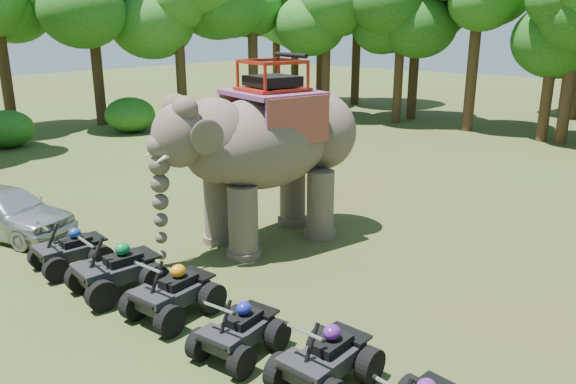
# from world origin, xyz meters

# --- Properties ---
(ground) EXTENTS (110.00, 110.00, 0.00)m
(ground) POSITION_xyz_m (0.00, 0.00, 0.00)
(ground) COLOR #47381E
(ground) RESTS_ON ground
(elephant) EXTENTS (3.86, 6.10, 4.74)m
(elephant) POSITION_xyz_m (-1.65, 2.46, 2.37)
(elephant) COLOR brown
(elephant) RESTS_ON ground
(parked_car) EXTENTS (4.24, 2.53, 1.35)m
(parked_car) POSITION_xyz_m (-7.29, -1.81, 0.68)
(parked_car) COLOR #B9BBC0
(parked_car) RESTS_ON ground
(atv_0) EXTENTS (1.40, 1.76, 1.19)m
(atv_0) POSITION_xyz_m (-3.96, -1.90, 0.59)
(atv_0) COLOR black
(atv_0) RESTS_ON ground
(atv_1) EXTENTS (1.57, 1.97, 1.33)m
(atv_1) POSITION_xyz_m (-2.10, -1.91, 0.66)
(atv_1) COLOR black
(atv_1) RESTS_ON ground
(atv_2) EXTENTS (1.30, 1.74, 1.25)m
(atv_2) POSITION_xyz_m (-0.40, -1.80, 0.63)
(atv_2) COLOR black
(atv_2) RESTS_ON ground
(atv_3) EXTENTS (1.24, 1.62, 1.14)m
(atv_3) POSITION_xyz_m (1.51, -1.94, 0.57)
(atv_3) COLOR black
(atv_3) RESTS_ON ground
(atv_4) EXTENTS (1.23, 1.66, 1.21)m
(atv_4) POSITION_xyz_m (3.16, -1.71, 0.61)
(atv_4) COLOR black
(atv_4) RESTS_ON ground
(tree_0) EXTENTS (5.07, 5.07, 7.24)m
(tree_0) POSITION_xyz_m (0.00, 20.53, 3.62)
(tree_0) COLOR #195114
(tree_0) RESTS_ON ground
(tree_24) EXTENTS (6.03, 6.03, 8.62)m
(tree_24) POSITION_xyz_m (-22.29, 5.41, 4.31)
(tree_24) COLOR #195114
(tree_24) RESTS_ON ground
(tree_25) EXTENTS (6.41, 6.41, 9.15)m
(tree_25) POSITION_xyz_m (-20.45, 9.57, 4.58)
(tree_25) COLOR #195114
(tree_25) RESTS_ON ground
(tree_26) EXTENTS (5.75, 5.75, 8.22)m
(tree_26) POSITION_xyz_m (-17.21, 12.72, 4.11)
(tree_26) COLOR #195114
(tree_26) RESTS_ON ground
(tree_27) EXTENTS (6.21, 6.21, 8.87)m
(tree_27) POSITION_xyz_m (-15.15, 16.41, 4.44)
(tree_27) COLOR #195114
(tree_27) RESTS_ON ground
(tree_28) EXTENTS (4.90, 4.90, 7.00)m
(tree_28) POSITION_xyz_m (-11.79, 18.94, 3.50)
(tree_28) COLOR #195114
(tree_28) RESTS_ON ground
(tree_29) EXTENTS (4.86, 4.86, 6.95)m
(tree_29) POSITION_xyz_m (-8.03, 20.70, 3.47)
(tree_29) COLOR #195114
(tree_29) RESTS_ON ground
(tree_30) EXTENTS (6.09, 6.09, 8.70)m
(tree_30) POSITION_xyz_m (-3.88, 20.87, 4.35)
(tree_30) COLOR #195114
(tree_30) RESTS_ON ground
(tree_32) EXTENTS (6.00, 6.00, 8.58)m
(tree_32) POSITION_xyz_m (-8.02, 22.48, 4.29)
(tree_32) COLOR #195114
(tree_32) RESTS_ON ground
(tree_33) EXTENTS (5.37, 5.37, 7.68)m
(tree_33) POSITION_xyz_m (0.90, 20.43, 3.84)
(tree_33) COLOR #195114
(tree_33) RESTS_ON ground
(tree_35) EXTENTS (5.18, 5.18, 7.39)m
(tree_35) POSITION_xyz_m (-1.42, 29.74, 3.70)
(tree_35) COLOR #195114
(tree_35) RESTS_ON ground
(tree_36) EXTENTS (5.80, 5.80, 8.28)m
(tree_36) POSITION_xyz_m (-19.99, 24.11, 4.14)
(tree_36) COLOR #195114
(tree_36) RESTS_ON ground
(tree_37) EXTENTS (6.50, 6.50, 9.29)m
(tree_37) POSITION_xyz_m (-14.03, 25.59, 4.64)
(tree_37) COLOR #195114
(tree_37) RESTS_ON ground
(tree_38) EXTENTS (5.00, 5.00, 7.15)m
(tree_38) POSITION_xyz_m (-16.42, 21.83, 3.57)
(tree_38) COLOR #195114
(tree_38) RESTS_ON ground
(tree_40) EXTENTS (6.79, 6.79, 9.70)m
(tree_40) POSITION_xyz_m (-15.52, 23.52, 4.85)
(tree_40) COLOR #195114
(tree_40) RESTS_ON ground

